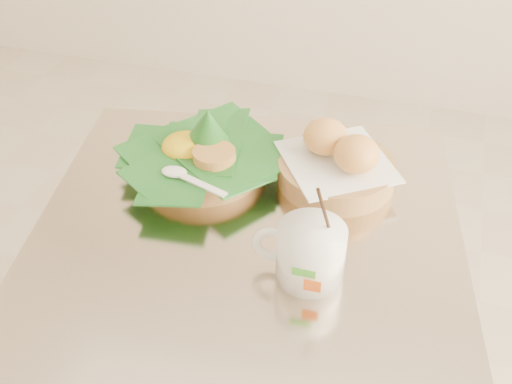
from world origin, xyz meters
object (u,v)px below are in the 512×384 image
(coffee_mug, at_px, (309,251))
(bread_basket, at_px, (337,164))
(cafe_table, at_px, (248,317))
(rice_basket, at_px, (202,152))

(coffee_mug, bearing_deg, bread_basket, 90.64)
(cafe_table, relative_size, rice_basket, 2.84)
(coffee_mug, bearing_deg, cafe_table, 147.66)
(coffee_mug, bearing_deg, rice_basket, 139.48)
(bread_basket, bearing_deg, rice_basket, -172.09)
(rice_basket, bearing_deg, bread_basket, 7.91)
(cafe_table, relative_size, bread_basket, 3.30)
(bread_basket, bearing_deg, cafe_table, -124.58)
(bread_basket, xyz_separation_m, coffee_mug, (0.00, -0.24, 0.01))
(cafe_table, xyz_separation_m, rice_basket, (-0.13, 0.13, 0.26))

